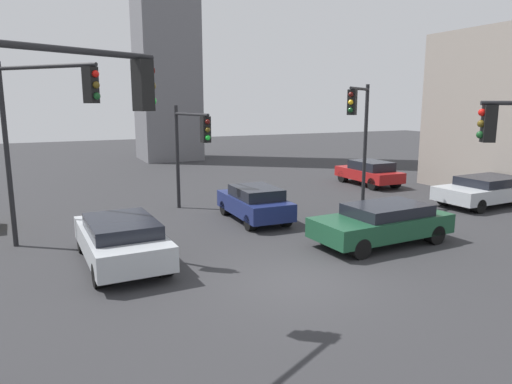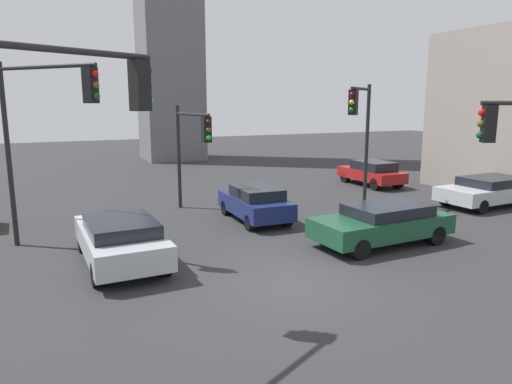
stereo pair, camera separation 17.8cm
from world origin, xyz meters
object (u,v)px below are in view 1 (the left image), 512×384
Objects in this scene: traffic_light_3 at (359,123)px; car_6 at (255,203)px; car_1 at (121,239)px; car_5 at (486,190)px; traffic_light_0 at (62,135)px; car_3 at (383,222)px; car_0 at (369,172)px; traffic_light_4 at (43,117)px; traffic_light_2 at (191,139)px.

traffic_light_3 is 1.37× the size of car_6.
car_6 is (5.73, 2.95, -0.02)m from car_1.
car_5 is at bearing 129.18° from traffic_light_3.
traffic_light_0 is 10.95m from car_3.
car_0 is 0.87× the size of car_3.
traffic_light_3 is 1.12× the size of car_5.
traffic_light_4 reaches higher than traffic_light_0.
traffic_light_0 is at bearing -5.09° from traffic_light_3.
car_5 is (8.36, 2.71, -0.02)m from car_3.
traffic_light_2 is (5.41, 9.88, -0.96)m from traffic_light_0.
car_1 is 1.20× the size of car_6.
car_3 is (10.05, -3.65, -3.53)m from traffic_light_4.
car_0 reaches higher than car_5.
traffic_light_2 reaches higher than car_6.
car_0 is at bearing -65.11° from car_1.
traffic_light_2 is at bearing 34.50° from traffic_light_0.
traffic_light_2 is 11.92m from car_0.
car_0 is (16.94, 5.64, -3.52)m from traffic_light_4.
car_0 reaches higher than car_3.
car_5 is at bearing -8.88° from traffic_light_0.
traffic_light_0 reaches higher than traffic_light_3.
traffic_light_0 is 19.50m from car_5.
traffic_light_4 reaches higher than car_1.
car_1 is (-10.43, -2.53, -3.10)m from traffic_light_3.
car_0 is at bearing -79.95° from car_5.
traffic_light_4 reaches higher than car_6.
car_0 reaches higher than car_6.
traffic_light_0 is 14.17m from traffic_light_3.
car_1 is at bearing -23.14° from traffic_light_3.
car_6 is at bearing -12.79° from car_5.
car_1 is at bearing 44.88° from traffic_light_0.
traffic_light_2 is 3.72m from car_6.
traffic_light_3 reaches higher than car_6.
car_1 is at bearing 117.19° from car_0.
car_5 is (18.26, 5.90, -3.44)m from traffic_light_0.
traffic_light_4 reaches higher than car_3.
car_6 reaches higher than car_3.
car_1 is at bearing -14.50° from car_3.
traffic_light_3 reaches higher than car_0.
traffic_light_2 is at bearing -19.76° from car_5.
traffic_light_2 is at bearing -38.93° from car_1.
car_3 is 5.33m from car_6.
traffic_light_4 is 11.26m from car_3.
car_6 is at bearing -64.18° from car_3.
traffic_light_2 is 0.77× the size of traffic_light_4.
traffic_light_3 is 1.13× the size of car_3.
car_3 is at bearing -103.41° from car_1.
car_0 is at bearing -62.45° from car_6.
car_6 is at bearing 58.30° from traffic_light_4.
car_3 is at bearing 144.12° from car_0.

